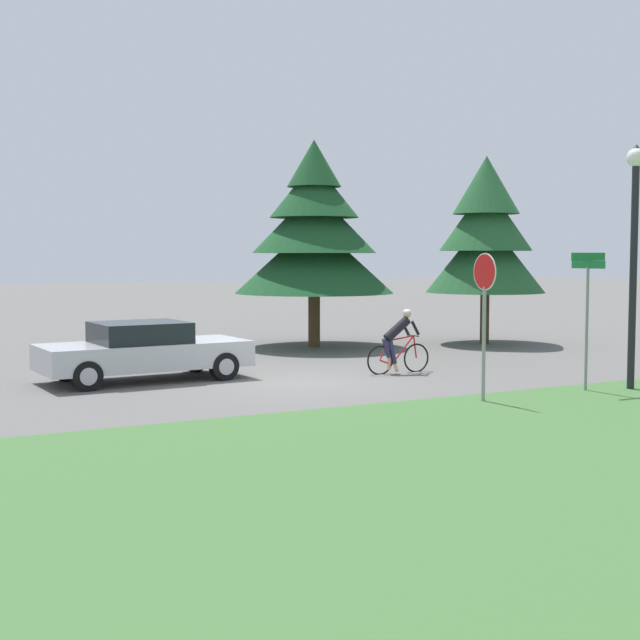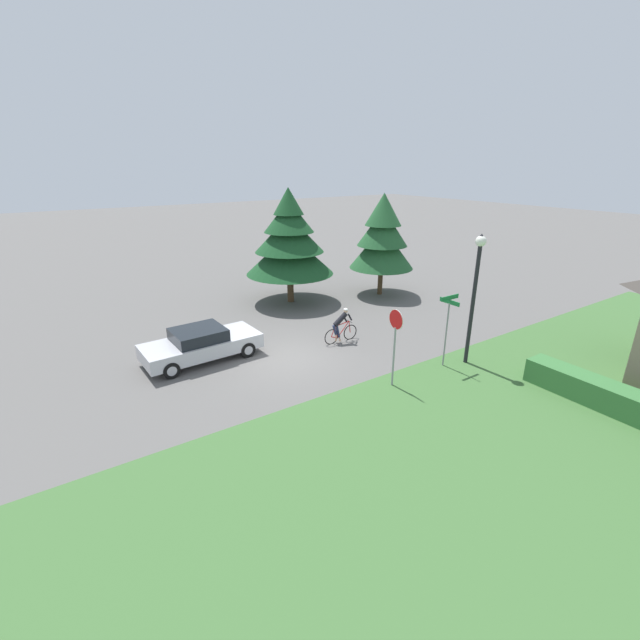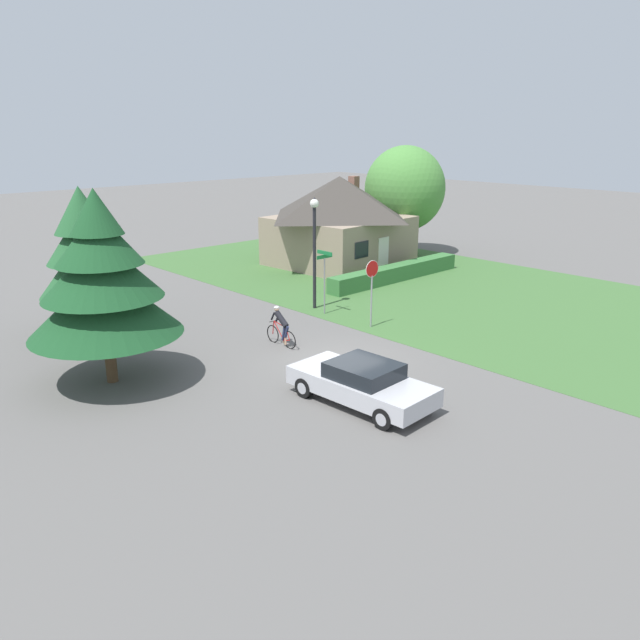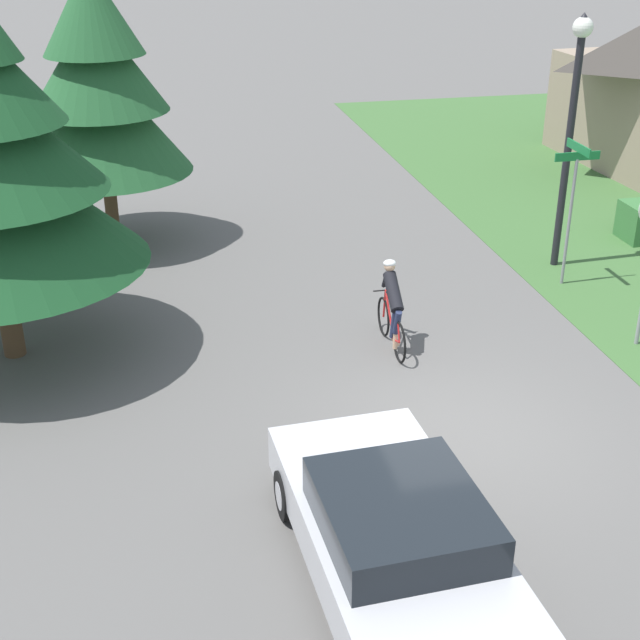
{
  "view_description": "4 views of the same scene",
  "coord_description": "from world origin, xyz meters",
  "px_view_note": "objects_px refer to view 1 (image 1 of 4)",
  "views": [
    {
      "loc": [
        17.2,
        -8.59,
        2.77
      ],
      "look_at": [
        -1.96,
        1.7,
        1.18
      ],
      "focal_mm": 50.0,
      "sensor_mm": 36.0,
      "label": 1
    },
    {
      "loc": [
        13.66,
        -7.44,
        7.34
      ],
      "look_at": [
        -0.27,
        1.8,
        1.19
      ],
      "focal_mm": 24.0,
      "sensor_mm": 36.0,
      "label": 2
    },
    {
      "loc": [
        -14.4,
        -14.37,
        7.88
      ],
      "look_at": [
        -0.32,
        0.57,
        1.53
      ],
      "focal_mm": 35.0,
      "sensor_mm": 36.0,
      "label": 3
    },
    {
      "loc": [
        -4.23,
        -10.11,
        6.99
      ],
      "look_at": [
        -1.56,
        2.24,
        0.92
      ],
      "focal_mm": 50.0,
      "sensor_mm": 36.0,
      "label": 4
    }
  ],
  "objects_px": {
    "sedan_left_lane": "(143,351)",
    "conifer_tall_far": "(486,234)",
    "conifer_tall_near": "(314,234)",
    "cyclist": "(398,342)",
    "street_name_sign": "(587,296)",
    "stop_sign": "(484,297)",
    "street_lamp": "(634,231)"
  },
  "relations": [
    {
      "from": "stop_sign",
      "to": "street_name_sign",
      "type": "bearing_deg",
      "value": -85.32
    },
    {
      "from": "stop_sign",
      "to": "conifer_tall_far",
      "type": "height_order",
      "value": "conifer_tall_far"
    },
    {
      "from": "cyclist",
      "to": "conifer_tall_near",
      "type": "bearing_deg",
      "value": 80.99
    },
    {
      "from": "street_lamp",
      "to": "conifer_tall_near",
      "type": "height_order",
      "value": "conifer_tall_near"
    },
    {
      "from": "conifer_tall_near",
      "to": "sedan_left_lane",
      "type": "bearing_deg",
      "value": -55.3
    },
    {
      "from": "street_name_sign",
      "to": "conifer_tall_far",
      "type": "relative_size",
      "value": 0.48
    },
    {
      "from": "cyclist",
      "to": "street_name_sign",
      "type": "bearing_deg",
      "value": -64.17
    },
    {
      "from": "cyclist",
      "to": "street_lamp",
      "type": "bearing_deg",
      "value": -55.98
    },
    {
      "from": "street_lamp",
      "to": "conifer_tall_near",
      "type": "distance_m",
      "value": 10.76
    },
    {
      "from": "sedan_left_lane",
      "to": "conifer_tall_near",
      "type": "distance_m",
      "value": 8.6
    },
    {
      "from": "cyclist",
      "to": "conifer_tall_far",
      "type": "height_order",
      "value": "conifer_tall_far"
    },
    {
      "from": "cyclist",
      "to": "street_name_sign",
      "type": "relative_size",
      "value": 0.6
    },
    {
      "from": "sedan_left_lane",
      "to": "street_lamp",
      "type": "bearing_deg",
      "value": -37.85
    },
    {
      "from": "street_lamp",
      "to": "stop_sign",
      "type": "bearing_deg",
      "value": -93.51
    },
    {
      "from": "sedan_left_lane",
      "to": "conifer_tall_near",
      "type": "bearing_deg",
      "value": 31.94
    },
    {
      "from": "cyclist",
      "to": "stop_sign",
      "type": "relative_size",
      "value": 0.61
    },
    {
      "from": "conifer_tall_near",
      "to": "conifer_tall_far",
      "type": "xyz_separation_m",
      "value": [
        1.68,
        5.14,
        0.02
      ]
    },
    {
      "from": "street_name_sign",
      "to": "conifer_tall_near",
      "type": "xyz_separation_m",
      "value": [
        -10.32,
        -0.83,
        1.45
      ]
    },
    {
      "from": "conifer_tall_near",
      "to": "conifer_tall_far",
      "type": "relative_size",
      "value": 1.06
    },
    {
      "from": "sedan_left_lane",
      "to": "street_name_sign",
      "type": "bearing_deg",
      "value": -39.73
    },
    {
      "from": "stop_sign",
      "to": "cyclist",
      "type": "bearing_deg",
      "value": -7.67
    },
    {
      "from": "sedan_left_lane",
      "to": "street_lamp",
      "type": "xyz_separation_m",
      "value": [
        5.97,
        8.5,
        2.6
      ]
    },
    {
      "from": "sedan_left_lane",
      "to": "conifer_tall_near",
      "type": "height_order",
      "value": "conifer_tall_near"
    },
    {
      "from": "sedan_left_lane",
      "to": "cyclist",
      "type": "xyz_separation_m",
      "value": [
        1.6,
        5.63,
        0.07
      ]
    },
    {
      "from": "sedan_left_lane",
      "to": "street_lamp",
      "type": "relative_size",
      "value": 0.92
    },
    {
      "from": "cyclist",
      "to": "conifer_tall_near",
      "type": "relative_size",
      "value": 0.27
    },
    {
      "from": "sedan_left_lane",
      "to": "conifer_tall_far",
      "type": "xyz_separation_m",
      "value": [
        -2.97,
        11.84,
        2.75
      ]
    },
    {
      "from": "sedan_left_lane",
      "to": "street_name_sign",
      "type": "distance_m",
      "value": 9.52
    },
    {
      "from": "street_name_sign",
      "to": "stop_sign",
      "type": "bearing_deg",
      "value": -88.46
    },
    {
      "from": "street_lamp",
      "to": "cyclist",
      "type": "bearing_deg",
      "value": -146.76
    },
    {
      "from": "stop_sign",
      "to": "conifer_tall_near",
      "type": "relative_size",
      "value": 0.45
    },
    {
      "from": "street_lamp",
      "to": "street_name_sign",
      "type": "bearing_deg",
      "value": -107.17
    }
  ]
}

